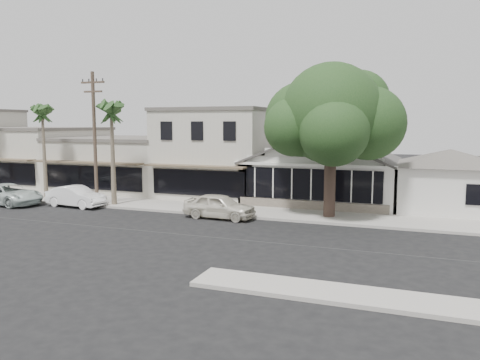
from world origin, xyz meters
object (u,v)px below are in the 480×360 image
at_px(car_0, 219,206).
at_px(shade_tree, 331,117).
at_px(utility_pole, 95,136).
at_px(car_2, 8,194).
at_px(car_1, 76,196).

relative_size(car_0, shade_tree, 0.48).
xyz_separation_m(utility_pole, car_0, (9.36, -0.74, -4.05)).
bearing_deg(shade_tree, car_2, -171.41).
height_order(utility_pole, car_0, utility_pole).
xyz_separation_m(car_1, car_2, (-5.00, -0.98, 0.02)).
relative_size(utility_pole, car_2, 1.73).
xyz_separation_m(car_0, car_2, (-15.59, -0.85, -0.01)).
bearing_deg(utility_pole, car_1, -153.60).
distance_m(car_1, shade_tree, 17.62).
bearing_deg(car_0, car_2, 96.23).
distance_m(car_0, car_2, 15.62).
bearing_deg(car_0, shade_tree, -65.16).
height_order(utility_pole, car_2, utility_pole).
distance_m(utility_pole, shade_tree, 15.55).
relative_size(car_1, car_2, 0.82).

